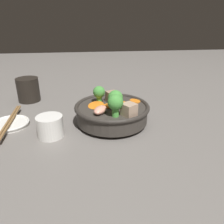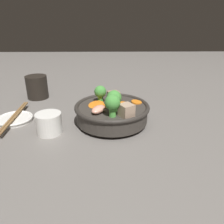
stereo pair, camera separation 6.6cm
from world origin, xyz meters
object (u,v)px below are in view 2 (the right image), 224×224
side_saucer (15,119)px  chopsticks_pair (14,116)px  tea_cup (49,123)px  stirfry_bowl (112,111)px  dark_mug (37,87)px

side_saucer → chopsticks_pair: bearing=-97.1°
chopsticks_pair → tea_cup: bearing=-121.2°
side_saucer → tea_cup: tea_cup is taller
tea_cup → chopsticks_pair: size_ratio=0.31×
stirfry_bowl → tea_cup: 0.18m
stirfry_bowl → side_saucer: stirfry_bowl is taller
side_saucer → dark_mug: bearing=-3.1°
side_saucer → chopsticks_pair: chopsticks_pair is taller
stirfry_bowl → dark_mug: stirfry_bowl is taller
stirfry_bowl → dark_mug: 0.38m
tea_cup → chopsticks_pair: (0.08, 0.13, -0.01)m
side_saucer → tea_cup: size_ratio=1.55×
side_saucer → chopsticks_pair: size_ratio=0.47×
chopsticks_pair → dark_mug: bearing=-3.1°
stirfry_bowl → side_saucer: size_ratio=2.04×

